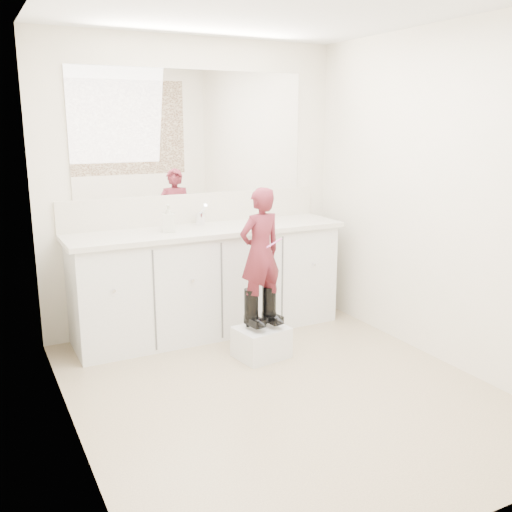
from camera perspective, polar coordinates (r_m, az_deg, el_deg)
floor at (r=3.88m, az=2.48°, el=-13.19°), size 3.00×3.00×0.00m
ceiling at (r=3.54m, az=2.91°, el=24.18°), size 3.00×3.00×0.00m
wall_back at (r=4.86m, az=-6.21°, el=6.96°), size 2.60×0.00×2.60m
wall_front at (r=2.36m, az=21.09°, el=-0.62°), size 2.60×0.00×2.60m
wall_left at (r=3.09m, az=-18.75°, el=2.69°), size 0.00×3.00×3.00m
wall_right at (r=4.31m, az=17.93°, el=5.58°), size 0.00×3.00×3.00m
vanity_cabinet at (r=4.76m, az=-4.78°, el=-2.67°), size 2.20×0.55×0.85m
countertop at (r=4.65m, az=-4.82°, el=2.57°), size 2.28×0.58×0.04m
backsplash at (r=4.87m, az=-6.09°, el=4.78°), size 2.28×0.03×0.25m
mirror at (r=4.82m, az=-6.29°, el=12.14°), size 2.00×0.02×1.00m
dot_panel at (r=2.31m, az=21.85°, el=10.34°), size 2.00×0.01×1.20m
faucet at (r=4.78m, az=-5.59°, el=3.72°), size 0.08×0.08×0.10m
cup at (r=4.88m, az=0.62°, el=3.96°), size 0.12×0.12×0.10m
soap_bottle at (r=4.50m, az=-8.75°, el=3.78°), size 0.12×0.13×0.22m
step_stool at (r=4.33m, az=0.54°, el=-8.61°), size 0.40×0.35×0.23m
boot_left at (r=4.22m, az=-0.48°, el=-5.32°), size 0.14×0.22×0.30m
boot_right at (r=4.28m, az=1.31°, el=-5.02°), size 0.14×0.22×0.30m
toddler at (r=4.14m, az=0.43°, el=0.37°), size 0.37×0.27×0.95m
toothbrush at (r=4.08m, az=1.82°, el=1.30°), size 0.14×0.03×0.06m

